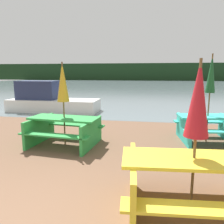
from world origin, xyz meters
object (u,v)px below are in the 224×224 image
(boat, at_px, (49,100))
(picnic_table_green, at_px, (65,128))
(picnic_table_yellow, at_px, (192,180))
(umbrella_crimson, at_px, (198,100))
(umbrella_gold, at_px, (63,83))
(umbrella_darkgreen, at_px, (211,75))
(picnic_table_teal, at_px, (207,126))

(boat, bearing_deg, picnic_table_green, -59.55)
(picnic_table_yellow, bearing_deg, umbrella_crimson, -90.00)
(umbrella_crimson, height_order, umbrella_gold, umbrella_gold)
(picnic_table_green, relative_size, umbrella_darkgreen, 0.81)
(umbrella_crimson, bearing_deg, boat, 127.36)
(picnic_table_yellow, distance_m, picnic_table_green, 3.64)
(picnic_table_green, relative_size, boat, 0.43)
(picnic_table_green, xyz_separation_m, umbrella_darkgreen, (3.73, 0.90, 1.37))
(picnic_table_green, height_order, umbrella_gold, umbrella_gold)
(picnic_table_yellow, bearing_deg, umbrella_darkgreen, 73.34)
(umbrella_darkgreen, xyz_separation_m, boat, (-6.40, 3.80, -1.29))
(picnic_table_teal, height_order, umbrella_crimson, umbrella_crimson)
(umbrella_gold, bearing_deg, picnic_table_yellow, -41.09)
(picnic_table_green, distance_m, boat, 5.41)
(picnic_table_green, bearing_deg, umbrella_crimson, -41.09)
(umbrella_gold, bearing_deg, umbrella_darkgreen, 13.63)
(picnic_table_yellow, distance_m, umbrella_darkgreen, 3.70)
(umbrella_crimson, bearing_deg, picnic_table_green, 138.91)
(umbrella_darkgreen, xyz_separation_m, umbrella_gold, (-3.73, -0.90, -0.20))
(umbrella_gold, bearing_deg, picnic_table_teal, 13.63)
(boat, bearing_deg, umbrella_crimson, -51.81)
(umbrella_darkgreen, bearing_deg, picnic_table_green, -166.37)
(umbrella_darkgreen, bearing_deg, boat, 149.31)
(umbrella_crimson, height_order, umbrella_darkgreen, umbrella_darkgreen)
(picnic_table_yellow, xyz_separation_m, umbrella_crimson, (0.00, -0.00, 1.08))
(picnic_table_green, distance_m, umbrella_gold, 1.18)
(picnic_table_yellow, height_order, umbrella_gold, umbrella_gold)
(picnic_table_yellow, relative_size, picnic_table_teal, 1.18)
(picnic_table_green, xyz_separation_m, boat, (-2.67, 4.71, 0.08))
(picnic_table_green, distance_m, picnic_table_teal, 3.84)
(umbrella_darkgreen, distance_m, boat, 7.56)
(umbrella_gold, height_order, boat, umbrella_gold)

